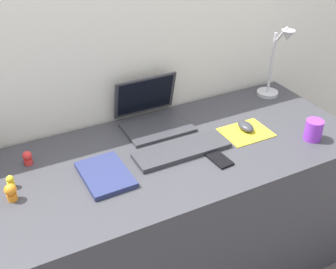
# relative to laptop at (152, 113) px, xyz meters

# --- Properties ---
(back_wall) EXTENTS (2.95, 0.05, 1.36)m
(back_wall) POSITION_rel_laptop_xyz_m (-0.07, 0.14, -0.11)
(back_wall) COLOR silver
(back_wall) RESTS_ON ground_plane
(desk) EXTENTS (1.75, 0.70, 0.74)m
(desk) POSITION_rel_laptop_xyz_m (-0.07, -0.25, -0.42)
(desk) COLOR #38383D
(desk) RESTS_ON ground_plane
(laptop) EXTENTS (0.30, 0.26, 0.21)m
(laptop) POSITION_rel_laptop_xyz_m (0.00, 0.00, 0.00)
(laptop) COLOR #333338
(laptop) RESTS_ON desk
(keyboard) EXTENTS (0.41, 0.13, 0.02)m
(keyboard) POSITION_rel_laptop_xyz_m (0.01, -0.27, -0.04)
(keyboard) COLOR #333338
(keyboard) RESTS_ON desk
(mousepad) EXTENTS (0.21, 0.17, 0.00)m
(mousepad) POSITION_rel_laptop_xyz_m (0.34, -0.27, -0.05)
(mousepad) COLOR yellow
(mousepad) RESTS_ON desk
(mouse) EXTENTS (0.06, 0.10, 0.03)m
(mouse) POSITION_rel_laptop_xyz_m (0.35, -0.25, -0.03)
(mouse) COLOR #333338
(mouse) RESTS_ON mousepad
(cell_phone) EXTENTS (0.07, 0.13, 0.01)m
(cell_phone) POSITION_rel_laptop_xyz_m (0.12, -0.39, -0.05)
(cell_phone) COLOR black
(cell_phone) RESTS_ON desk
(desk_lamp) EXTENTS (0.11, 0.17, 0.38)m
(desk_lamp) POSITION_rel_laptop_xyz_m (0.66, -0.05, 0.12)
(desk_lamp) COLOR #B7B7BC
(desk_lamp) RESTS_ON desk
(notebook_pad) EXTENTS (0.18, 0.24, 0.02)m
(notebook_pad) POSITION_rel_laptop_xyz_m (-0.33, -0.28, -0.04)
(notebook_pad) COLOR navy
(notebook_pad) RESTS_ON desk
(coffee_mug) EXTENTS (0.08, 0.08, 0.09)m
(coffee_mug) POSITION_rel_laptop_xyz_m (0.57, -0.44, -0.01)
(coffee_mug) COLOR purple
(coffee_mug) RESTS_ON desk
(toy_figurine_orange) EXTENTS (0.04, 0.04, 0.07)m
(toy_figurine_orange) POSITION_rel_laptop_xyz_m (-0.67, -0.26, -0.02)
(toy_figurine_orange) COLOR orange
(toy_figurine_orange) RESTS_ON desk
(toy_figurine_red) EXTENTS (0.04, 0.04, 0.06)m
(toy_figurine_red) POSITION_rel_laptop_xyz_m (-0.58, -0.07, -0.02)
(toy_figurine_red) COLOR red
(toy_figurine_red) RESTS_ON desk
(toy_figurine_yellow) EXTENTS (0.03, 0.03, 0.05)m
(toy_figurine_yellow) POSITION_rel_laptop_xyz_m (-0.66, -0.18, -0.03)
(toy_figurine_yellow) COLOR yellow
(toy_figurine_yellow) RESTS_ON desk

